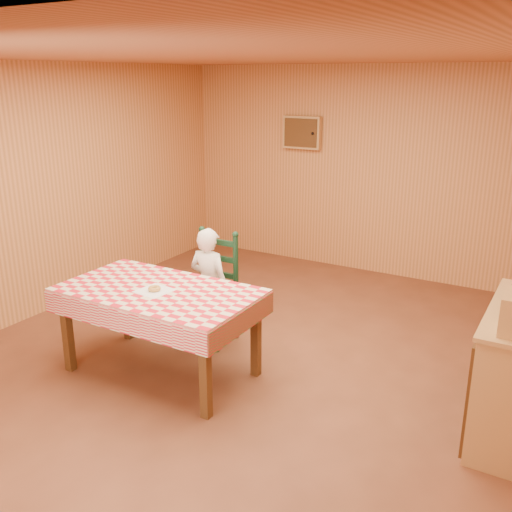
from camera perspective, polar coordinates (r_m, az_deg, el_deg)
The scene contains 8 objects.
ground at distance 5.19m, azimuth -1.13°, elevation -10.63°, with size 6.00×6.00×0.00m, color brown.
cabin_walls at distance 5.08m, azimuth 1.89°, elevation 10.45°, with size 5.10×6.05×2.65m.
dining_table at distance 4.82m, azimuth -9.68°, elevation -4.19°, with size 1.66×0.96×0.77m.
ladder_chair at distance 5.47m, azimuth -4.33°, elevation -3.38°, with size 0.44×0.40×1.08m.
seated_child at distance 5.40m, azimuth -4.69°, elevation -2.98°, with size 0.41×0.27×1.12m, color white.
napkin at distance 4.75m, azimuth -10.12°, elevation -3.44°, with size 0.26×0.26×0.00m, color white.
donut at distance 4.75m, azimuth -10.13°, elevation -3.22°, with size 0.11×0.11×0.04m, color #BF8F44.
storage_bin at distance 4.88m, azimuth 24.08°, elevation -11.44°, with size 0.43×0.43×0.43m, color black.
Camera 1 is at (2.39, -3.90, 2.45)m, focal length 40.00 mm.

